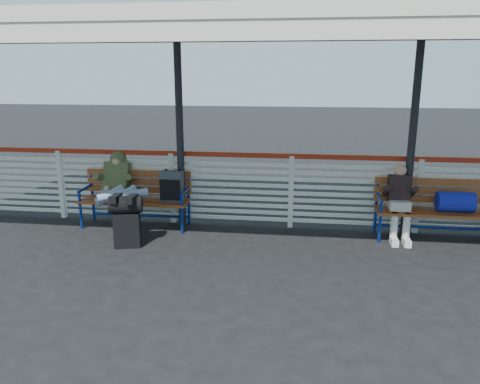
# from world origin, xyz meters

# --- Properties ---
(ground) EXTENTS (60.00, 60.00, 0.00)m
(ground) POSITION_xyz_m (0.00, 0.00, 0.00)
(ground) COLOR black
(ground) RESTS_ON ground
(fence) EXTENTS (12.08, 0.08, 1.24)m
(fence) POSITION_xyz_m (0.00, 1.90, 0.66)
(fence) COLOR silver
(fence) RESTS_ON ground
(canopy) EXTENTS (12.60, 3.60, 3.16)m
(canopy) POSITION_xyz_m (-0.00, 0.87, 3.04)
(canopy) COLOR silver
(canopy) RESTS_ON ground
(luggage_stack) EXTENTS (0.52, 0.37, 0.78)m
(luggage_stack) POSITION_xyz_m (-2.35, 0.68, 0.42)
(luggage_stack) COLOR black
(luggage_stack) RESTS_ON ground
(bench_left) EXTENTS (1.80, 0.56, 0.96)m
(bench_left) POSITION_xyz_m (-2.32, 1.62, 0.61)
(bench_left) COLOR brown
(bench_left) RESTS_ON ground
(bench_right) EXTENTS (1.80, 0.56, 0.92)m
(bench_right) POSITION_xyz_m (2.31, 1.61, 0.58)
(bench_right) COLOR brown
(bench_right) RESTS_ON ground
(traveler_man) EXTENTS (0.94, 1.51, 0.77)m
(traveler_man) POSITION_xyz_m (-2.70, 1.30, 0.69)
(traveler_man) COLOR #7C8CA6
(traveler_man) RESTS_ON ground
(companion_person) EXTENTS (0.32, 0.66, 1.15)m
(companion_person) POSITION_xyz_m (1.66, 1.57, 0.60)
(companion_person) COLOR beige
(companion_person) RESTS_ON ground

